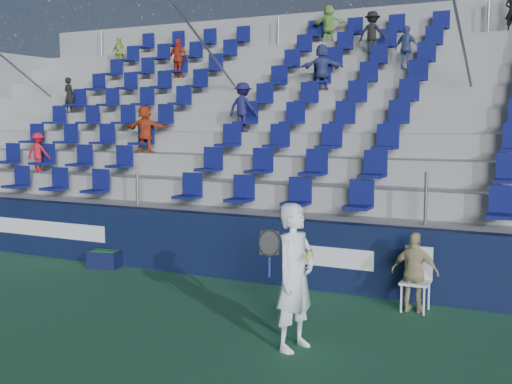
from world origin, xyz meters
TOP-DOWN VIEW (x-y plane):
  - ground at (0.00, 0.00)m, footprint 70.00×70.00m
  - sponsor_wall at (0.00, 3.15)m, footprint 24.00×0.32m
  - grandstand at (-0.00, 8.24)m, footprint 24.00×8.17m
  - tennis_player at (2.09, 0.17)m, footprint 0.70×0.77m
  - line_judge_chair at (3.10, 2.65)m, footprint 0.45×0.46m
  - line_judge at (3.10, 2.50)m, footprint 0.73×0.31m
  - ball_bin at (-3.20, 2.75)m, footprint 0.69×0.52m

SIDE VIEW (x-z plane):
  - ground at x=0.00m, z-range 0.00..0.00m
  - ball_bin at x=-3.20m, z-range 0.02..0.37m
  - line_judge_chair at x=3.10m, z-range 0.07..1.05m
  - sponsor_wall at x=0.00m, z-range 0.00..1.20m
  - line_judge at x=3.10m, z-range 0.00..1.25m
  - tennis_player at x=2.09m, z-range 0.00..1.90m
  - grandstand at x=0.00m, z-range -1.18..5.45m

